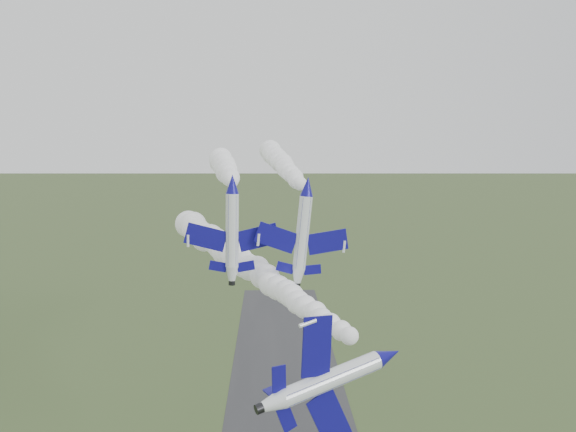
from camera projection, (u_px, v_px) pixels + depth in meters
name	position (u px, v px, depth m)	size (l,w,h in m)	color
jet_lead	(389.00, 356.00, 56.31)	(7.56, 13.48, 11.55)	white
smoke_trail_jet_lead	(247.00, 265.00, 85.99)	(4.58, 58.70, 4.58)	white
jet_pair_left	(232.00, 184.00, 76.07)	(11.24, 13.46, 3.31)	white
smoke_trail_jet_pair_left	(225.00, 168.00, 106.56)	(4.57, 54.59, 4.57)	white
jet_pair_right	(308.00, 186.00, 76.47)	(11.31, 13.53, 3.38)	white
smoke_trail_jet_pair_right	(280.00, 161.00, 115.60)	(4.48, 72.00, 4.48)	white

